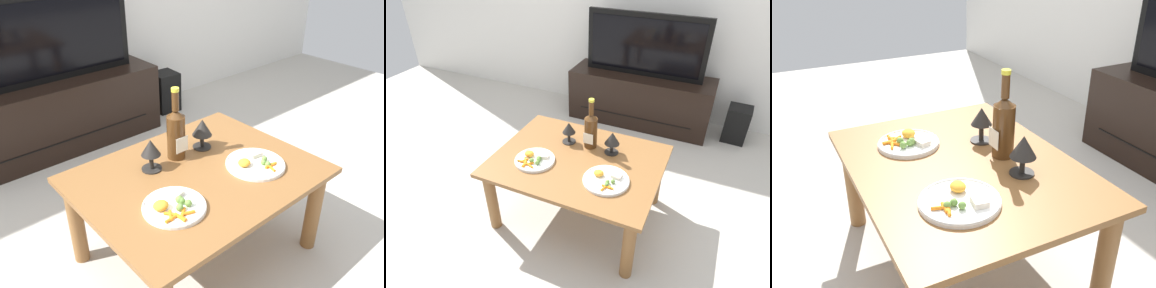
% 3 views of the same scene
% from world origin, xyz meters
% --- Properties ---
extents(ground_plane, '(6.40, 6.40, 0.00)m').
position_xyz_m(ground_plane, '(0.00, 0.00, 0.00)').
color(ground_plane, '#B7B2A8').
extents(dining_table, '(1.01, 0.78, 0.46)m').
position_xyz_m(dining_table, '(0.00, 0.00, 0.37)').
color(dining_table, brown).
rests_on(dining_table, ground_plane).
extents(tv_stand, '(1.33, 0.42, 0.49)m').
position_xyz_m(tv_stand, '(0.02, 1.40, 0.24)').
color(tv_stand, black).
rests_on(tv_stand, ground_plane).
extents(tv_screen, '(1.08, 0.05, 0.55)m').
position_xyz_m(tv_screen, '(0.02, 1.40, 0.77)').
color(tv_screen, black).
rests_on(tv_screen, tv_stand).
extents(floor_speaker, '(0.21, 0.21, 0.33)m').
position_xyz_m(floor_speaker, '(0.91, 1.43, 0.16)').
color(floor_speaker, black).
rests_on(floor_speaker, ground_plane).
extents(wine_bottle, '(0.08, 0.08, 0.34)m').
position_xyz_m(wine_bottle, '(0.01, 0.16, 0.58)').
color(wine_bottle, '#4C2D14').
rests_on(wine_bottle, dining_table).
extents(goblet_left, '(0.09, 0.09, 0.15)m').
position_xyz_m(goblet_left, '(-0.13, 0.15, 0.55)').
color(goblet_left, black).
rests_on(goblet_left, dining_table).
extents(goblet_right, '(0.09, 0.09, 0.15)m').
position_xyz_m(goblet_right, '(0.16, 0.15, 0.55)').
color(goblet_right, black).
rests_on(goblet_right, dining_table).
extents(dinner_plate_left, '(0.25, 0.25, 0.05)m').
position_xyz_m(dinner_plate_left, '(-0.23, -0.13, 0.47)').
color(dinner_plate_left, white).
rests_on(dinner_plate_left, dining_table).
extents(dinner_plate_right, '(0.26, 0.26, 0.04)m').
position_xyz_m(dinner_plate_right, '(0.23, -0.12, 0.47)').
color(dinner_plate_right, white).
rests_on(dinner_plate_right, dining_table).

